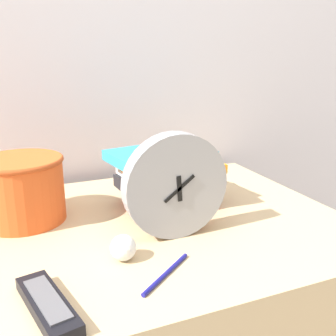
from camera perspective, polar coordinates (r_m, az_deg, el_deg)
The scene contains 7 objects.
wall_back at distance 1.24m, azimuth -12.80°, elevation 21.69°, with size 6.00×0.04×2.40m.
desk_clock at distance 0.81m, azimuth 1.12°, elevation -2.61°, with size 0.22×0.04×0.22m.
book_stack at distance 0.99m, azimuth -0.20°, elevation -1.12°, with size 0.27×0.21×0.14m.
basket at distance 0.96m, azimuth -20.47°, elevation -2.67°, with size 0.20×0.20×0.15m.
tv_remote at distance 0.65m, azimuth -17.07°, elevation -18.43°, with size 0.08×0.18×0.02m.
crumpled_paper_ball at distance 0.76m, azimuth -6.52°, elevation -11.42°, with size 0.05×0.05×0.05m.
pen at distance 0.71m, azimuth -0.29°, elevation -15.07°, with size 0.12×0.10×0.01m.
Camera 1 is at (-0.23, -0.44, 1.08)m, focal length 42.00 mm.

